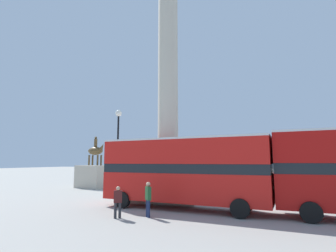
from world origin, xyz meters
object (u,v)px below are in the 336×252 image
at_px(bus_b, 183,170).
at_px(equestrian_statue, 95,174).
at_px(pedestrian_by_plinth, 118,201).
at_px(monument_column, 168,118).
at_px(pedestrian_near_lamp, 148,197).
at_px(street_lamp, 118,142).

relative_size(bus_b, equestrian_statue, 1.84).
bearing_deg(pedestrian_by_plinth, monument_column, -120.86).
height_order(bus_b, pedestrian_near_lamp, bus_b).
xyz_separation_m(monument_column, equestrian_statue, (-10.69, 5.39, -4.90)).
bearing_deg(pedestrian_by_plinth, street_lamp, -89.05).
height_order(equestrian_statue, street_lamp, street_lamp).
bearing_deg(bus_b, pedestrian_near_lamp, -106.00).
relative_size(monument_column, street_lamp, 3.05).
relative_size(monument_column, equestrian_statue, 3.70).
xyz_separation_m(bus_b, equestrian_statue, (-13.10, 9.23, -0.89)).
relative_size(pedestrian_near_lamp, pedestrian_by_plinth, 1.12).
bearing_deg(monument_column, pedestrian_near_lamp, -78.72).
relative_size(monument_column, pedestrian_by_plinth, 13.14).
bearing_deg(pedestrian_near_lamp, bus_b, -64.16).
bearing_deg(monument_column, street_lamp, -152.30).
distance_m(monument_column, equestrian_statue, 12.94).
bearing_deg(monument_column, equestrian_statue, 153.23).
bearing_deg(bus_b, equestrian_statue, 149.91).
xyz_separation_m(street_lamp, pedestrian_near_lamp, (4.81, -4.82, -3.32)).
distance_m(bus_b, equestrian_statue, 16.05).
relative_size(monument_column, pedestrian_near_lamp, 11.69).
bearing_deg(street_lamp, bus_b, -18.82).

